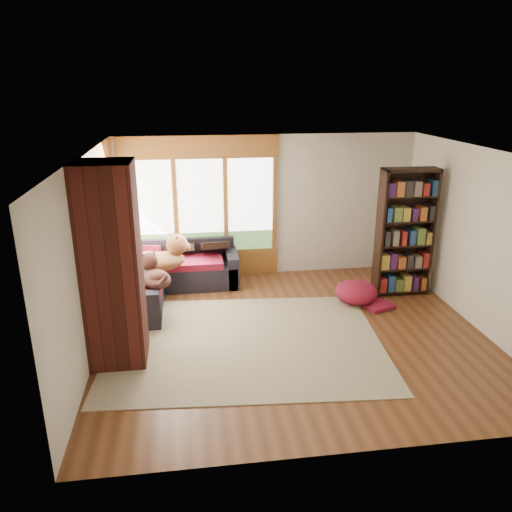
{
  "coord_description": "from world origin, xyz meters",
  "views": [
    {
      "loc": [
        -1.43,
        -6.34,
        3.47
      ],
      "look_at": [
        -0.43,
        0.78,
        0.95
      ],
      "focal_mm": 35.0,
      "sensor_mm": 36.0,
      "label": 1
    }
  ],
  "objects_px": {
    "bookshelf": "(405,233)",
    "pouf": "(356,291)",
    "brick_chimney": "(112,267)",
    "dog_tan": "(163,254)",
    "sectional_sofa": "(160,278)",
    "area_rug": "(245,342)",
    "dog_brindle": "(153,271)"
  },
  "relations": [
    {
      "from": "bookshelf",
      "to": "pouf",
      "type": "xyz_separation_m",
      "value": [
        -0.88,
        -0.28,
        -0.88
      ]
    },
    {
      "from": "sectional_sofa",
      "to": "area_rug",
      "type": "distance_m",
      "value": 2.25
    },
    {
      "from": "area_rug",
      "to": "dog_brindle",
      "type": "relative_size",
      "value": 4.65
    },
    {
      "from": "bookshelf",
      "to": "dog_tan",
      "type": "height_order",
      "value": "bookshelf"
    },
    {
      "from": "pouf",
      "to": "dog_brindle",
      "type": "distance_m",
      "value": 3.3
    },
    {
      "from": "sectional_sofa",
      "to": "dog_tan",
      "type": "distance_m",
      "value": 0.52
    },
    {
      "from": "bookshelf",
      "to": "pouf",
      "type": "bearing_deg",
      "value": -162.07
    },
    {
      "from": "area_rug",
      "to": "dog_brindle",
      "type": "distance_m",
      "value": 1.82
    },
    {
      "from": "sectional_sofa",
      "to": "dog_brindle",
      "type": "bearing_deg",
      "value": -90.24
    },
    {
      "from": "sectional_sofa",
      "to": "area_rug",
      "type": "bearing_deg",
      "value": -53.47
    },
    {
      "from": "brick_chimney",
      "to": "dog_brindle",
      "type": "height_order",
      "value": "brick_chimney"
    },
    {
      "from": "brick_chimney",
      "to": "pouf",
      "type": "relative_size",
      "value": 3.77
    },
    {
      "from": "brick_chimney",
      "to": "dog_tan",
      "type": "bearing_deg",
      "value": 74.32
    },
    {
      "from": "brick_chimney",
      "to": "dog_tan",
      "type": "xyz_separation_m",
      "value": [
        0.53,
        1.9,
        -0.51
      ]
    },
    {
      "from": "sectional_sofa",
      "to": "bookshelf",
      "type": "relative_size",
      "value": 1.02
    },
    {
      "from": "dog_tan",
      "to": "area_rug",
      "type": "bearing_deg",
      "value": -74.07
    },
    {
      "from": "area_rug",
      "to": "dog_brindle",
      "type": "bearing_deg",
      "value": 140.32
    },
    {
      "from": "dog_tan",
      "to": "dog_brindle",
      "type": "height_order",
      "value": "dog_tan"
    },
    {
      "from": "area_rug",
      "to": "dog_tan",
      "type": "xyz_separation_m",
      "value": [
        -1.15,
        1.71,
        0.79
      ]
    },
    {
      "from": "pouf",
      "to": "bookshelf",
      "type": "bearing_deg",
      "value": 17.93
    },
    {
      "from": "brick_chimney",
      "to": "bookshelf",
      "type": "distance_m",
      "value": 4.81
    },
    {
      "from": "brick_chimney",
      "to": "dog_tan",
      "type": "distance_m",
      "value": 2.03
    },
    {
      "from": "pouf",
      "to": "dog_tan",
      "type": "xyz_separation_m",
      "value": [
        -3.13,
        0.62,
        0.59
      ]
    },
    {
      "from": "brick_chimney",
      "to": "area_rug",
      "type": "xyz_separation_m",
      "value": [
        1.69,
        0.19,
        -1.29
      ]
    },
    {
      "from": "brick_chimney",
      "to": "sectional_sofa",
      "type": "bearing_deg",
      "value": 77.71
    },
    {
      "from": "dog_brindle",
      "to": "dog_tan",
      "type": "bearing_deg",
      "value": -33.6
    },
    {
      "from": "sectional_sofa",
      "to": "dog_tan",
      "type": "bearing_deg",
      "value": -57.77
    },
    {
      "from": "brick_chimney",
      "to": "bookshelf",
      "type": "height_order",
      "value": "brick_chimney"
    },
    {
      "from": "brick_chimney",
      "to": "dog_brindle",
      "type": "distance_m",
      "value": 1.43
    },
    {
      "from": "brick_chimney",
      "to": "dog_brindle",
      "type": "xyz_separation_m",
      "value": [
        0.4,
        1.25,
        -0.56
      ]
    },
    {
      "from": "brick_chimney",
      "to": "sectional_sofa",
      "type": "relative_size",
      "value": 1.18
    },
    {
      "from": "bookshelf",
      "to": "dog_tan",
      "type": "xyz_separation_m",
      "value": [
        -4.01,
        0.34,
        -0.29
      ]
    }
  ]
}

